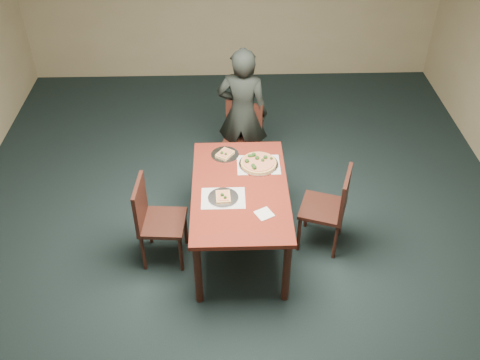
{
  "coord_description": "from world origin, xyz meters",
  "views": [
    {
      "loc": [
        -0.1,
        -3.5,
        3.94
      ],
      "look_at": [
        0.01,
        0.33,
        0.85
      ],
      "focal_mm": 40.0,
      "sensor_mm": 36.0,
      "label": 1
    }
  ],
  "objects_px": {
    "chair_far": "(242,138)",
    "slice_plate_near": "(223,197)",
    "dining_table": "(240,196)",
    "chair_left": "(154,217)",
    "chair_right": "(331,205)",
    "diner": "(243,113)",
    "pizza_pan": "(258,163)",
    "slice_plate_far": "(225,154)"
  },
  "relations": [
    {
      "from": "chair_far",
      "to": "slice_plate_near",
      "type": "xyz_separation_m",
      "value": [
        -0.21,
        -1.31,
        0.25
      ]
    },
    {
      "from": "dining_table",
      "to": "chair_left",
      "type": "xyz_separation_m",
      "value": [
        -0.81,
        -0.12,
        -0.14
      ]
    },
    {
      "from": "chair_right",
      "to": "slice_plate_near",
      "type": "height_order",
      "value": "chair_right"
    },
    {
      "from": "diner",
      "to": "slice_plate_near",
      "type": "xyz_separation_m",
      "value": [
        -0.22,
        -1.41,
        -0.02
      ]
    },
    {
      "from": "dining_table",
      "to": "chair_right",
      "type": "relative_size",
      "value": 1.65
    },
    {
      "from": "slice_plate_near",
      "to": "chair_left",
      "type": "bearing_deg",
      "value": 178.55
    },
    {
      "from": "chair_right",
      "to": "diner",
      "type": "bearing_deg",
      "value": -127.99
    },
    {
      "from": "pizza_pan",
      "to": "slice_plate_near",
      "type": "xyz_separation_m",
      "value": [
        -0.35,
        -0.5,
        -0.01
      ]
    },
    {
      "from": "chair_far",
      "to": "chair_right",
      "type": "bearing_deg",
      "value": -38.51
    },
    {
      "from": "slice_plate_near",
      "to": "diner",
      "type": "bearing_deg",
      "value": 80.94
    },
    {
      "from": "dining_table",
      "to": "chair_far",
      "type": "height_order",
      "value": "chair_far"
    },
    {
      "from": "pizza_pan",
      "to": "slice_plate_far",
      "type": "relative_size",
      "value": 1.39
    },
    {
      "from": "chair_far",
      "to": "slice_plate_far",
      "type": "relative_size",
      "value": 3.25
    },
    {
      "from": "chair_far",
      "to": "chair_right",
      "type": "xyz_separation_m",
      "value": [
        0.83,
        -1.17,
        0.0
      ]
    },
    {
      "from": "slice_plate_far",
      "to": "pizza_pan",
      "type": "bearing_deg",
      "value": -27.54
    },
    {
      "from": "chair_far",
      "to": "chair_right",
      "type": "relative_size",
      "value": 1.0
    },
    {
      "from": "chair_left",
      "to": "diner",
      "type": "height_order",
      "value": "diner"
    },
    {
      "from": "dining_table",
      "to": "slice_plate_near",
      "type": "distance_m",
      "value": 0.23
    },
    {
      "from": "dining_table",
      "to": "pizza_pan",
      "type": "relative_size",
      "value": 3.86
    },
    {
      "from": "chair_far",
      "to": "pizza_pan",
      "type": "bearing_deg",
      "value": -64.34
    },
    {
      "from": "chair_right",
      "to": "dining_table",
      "type": "bearing_deg",
      "value": -70.64
    },
    {
      "from": "dining_table",
      "to": "diner",
      "type": "distance_m",
      "value": 1.28
    },
    {
      "from": "chair_left",
      "to": "slice_plate_far",
      "type": "xyz_separation_m",
      "value": [
        0.68,
        0.65,
        0.25
      ]
    },
    {
      "from": "chair_right",
      "to": "slice_plate_far",
      "type": "distance_m",
      "value": 1.17
    },
    {
      "from": "chair_right",
      "to": "slice_plate_far",
      "type": "relative_size",
      "value": 3.25
    },
    {
      "from": "chair_left",
      "to": "chair_right",
      "type": "xyz_separation_m",
      "value": [
        1.7,
        0.12,
        0.0
      ]
    },
    {
      "from": "diner",
      "to": "slice_plate_near",
      "type": "height_order",
      "value": "diner"
    },
    {
      "from": "chair_left",
      "to": "pizza_pan",
      "type": "bearing_deg",
      "value": -60.49
    },
    {
      "from": "diner",
      "to": "slice_plate_near",
      "type": "bearing_deg",
      "value": 92.76
    },
    {
      "from": "dining_table",
      "to": "slice_plate_far",
      "type": "distance_m",
      "value": 0.56
    },
    {
      "from": "chair_left",
      "to": "slice_plate_near",
      "type": "bearing_deg",
      "value": -87.4
    },
    {
      "from": "chair_right",
      "to": "chair_left",
      "type": "bearing_deg",
      "value": -66.67
    },
    {
      "from": "chair_right",
      "to": "slice_plate_near",
      "type": "distance_m",
      "value": 1.08
    },
    {
      "from": "pizza_pan",
      "to": "chair_right",
      "type": "bearing_deg",
      "value": -27.2
    },
    {
      "from": "chair_left",
      "to": "diner",
      "type": "relative_size",
      "value": 0.58
    },
    {
      "from": "slice_plate_far",
      "to": "slice_plate_near",
      "type": "bearing_deg",
      "value": -91.83
    },
    {
      "from": "chair_right",
      "to": "diner",
      "type": "xyz_separation_m",
      "value": [
        -0.82,
        1.27,
        0.27
      ]
    },
    {
      "from": "chair_far",
      "to": "dining_table",
      "type": "bearing_deg",
      "value": -76.44
    },
    {
      "from": "dining_table",
      "to": "chair_far",
      "type": "distance_m",
      "value": 1.19
    },
    {
      "from": "dining_table",
      "to": "pizza_pan",
      "type": "bearing_deg",
      "value": 62.0
    },
    {
      "from": "chair_left",
      "to": "pizza_pan",
      "type": "height_order",
      "value": "chair_left"
    },
    {
      "from": "pizza_pan",
      "to": "chair_left",
      "type": "bearing_deg",
      "value": -154.53
    }
  ]
}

